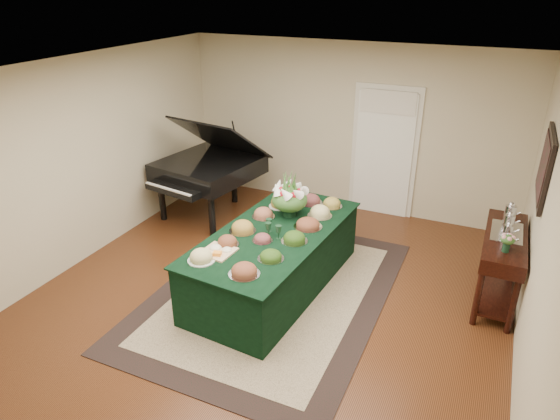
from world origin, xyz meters
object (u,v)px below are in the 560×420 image
at_px(floral_centerpiece, 290,195).
at_px(grand_piano, 208,168).
at_px(buffet_table, 274,259).
at_px(mahogany_sideboard, 503,250).

xyz_separation_m(floral_centerpiece, grand_piano, (-1.82, 0.97, -0.23)).
bearing_deg(grand_piano, buffet_table, -38.56).
distance_m(buffet_table, floral_centerpiece, 0.83).
bearing_deg(buffet_table, mahogany_sideboard, 17.94).
distance_m(floral_centerpiece, mahogany_sideboard, 2.61).
height_order(floral_centerpiece, mahogany_sideboard, floral_centerpiece).
height_order(buffet_table, floral_centerpiece, floral_centerpiece).
bearing_deg(mahogany_sideboard, buffet_table, -162.06).
bearing_deg(grand_piano, mahogany_sideboard, -8.31).
height_order(grand_piano, mahogany_sideboard, grand_piano).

